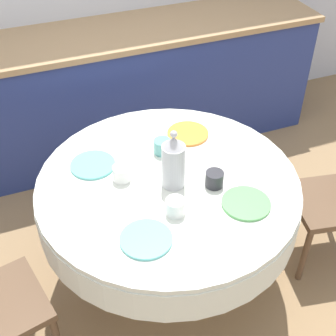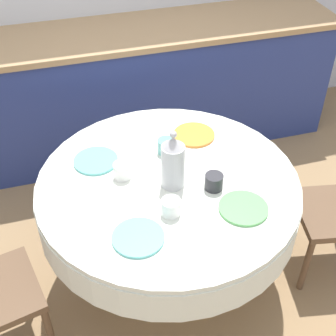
# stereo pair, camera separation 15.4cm
# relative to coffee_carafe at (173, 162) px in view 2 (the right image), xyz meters

# --- Properties ---
(ground_plane) EXTENTS (12.00, 12.00, 0.00)m
(ground_plane) POSITION_rel_coffee_carafe_xyz_m (-0.01, 0.03, -0.87)
(ground_plane) COLOR #8E704C
(kitchen_counter) EXTENTS (3.24, 0.64, 0.95)m
(kitchen_counter) POSITION_rel_coffee_carafe_xyz_m (-0.01, 1.37, -0.40)
(kitchen_counter) COLOR navy
(kitchen_counter) RESTS_ON ground_plane
(dining_table) EXTENTS (1.32, 1.32, 0.73)m
(dining_table) POSITION_rel_coffee_carafe_xyz_m (-0.01, 0.03, -0.26)
(dining_table) COLOR tan
(dining_table) RESTS_ON ground_plane
(plate_near_left) EXTENTS (0.23, 0.23, 0.01)m
(plate_near_left) POSITION_rel_coffee_carafe_xyz_m (-0.25, -0.30, -0.13)
(plate_near_left) COLOR #60BCB7
(plate_near_left) RESTS_ON dining_table
(cup_near_left) EXTENTS (0.09, 0.09, 0.08)m
(cup_near_left) POSITION_rel_coffee_carafe_xyz_m (-0.07, -0.19, -0.10)
(cup_near_left) COLOR white
(cup_near_left) RESTS_ON dining_table
(plate_near_right) EXTENTS (0.23, 0.23, 0.01)m
(plate_near_right) POSITION_rel_coffee_carafe_xyz_m (0.26, -0.26, -0.13)
(plate_near_right) COLOR #5BA85B
(plate_near_right) RESTS_ON dining_table
(cup_near_right) EXTENTS (0.09, 0.09, 0.08)m
(cup_near_right) POSITION_rel_coffee_carafe_xyz_m (0.18, -0.08, -0.10)
(cup_near_right) COLOR #28282D
(cup_near_right) RESTS_ON dining_table
(plate_far_left) EXTENTS (0.23, 0.23, 0.01)m
(plate_far_left) POSITION_rel_coffee_carafe_xyz_m (-0.33, 0.28, -0.13)
(plate_far_left) COLOR #60BCB7
(plate_far_left) RESTS_ON dining_table
(cup_far_left) EXTENTS (0.09, 0.09, 0.08)m
(cup_far_left) POSITION_rel_coffee_carafe_xyz_m (-0.22, 0.12, -0.10)
(cup_far_left) COLOR white
(cup_far_left) RESTS_ON dining_table
(plate_far_right) EXTENTS (0.23, 0.23, 0.01)m
(plate_far_right) POSITION_rel_coffee_carafe_xyz_m (0.23, 0.35, -0.13)
(plate_far_right) COLOR orange
(plate_far_right) RESTS_ON dining_table
(cup_far_right) EXTENTS (0.09, 0.09, 0.08)m
(cup_far_right) POSITION_rel_coffee_carafe_xyz_m (0.04, 0.25, -0.10)
(cup_far_right) COLOR #5BA39E
(cup_far_right) RESTS_ON dining_table
(coffee_carafe) EXTENTS (0.11, 0.11, 0.32)m
(coffee_carafe) POSITION_rel_coffee_carafe_xyz_m (0.00, 0.00, 0.00)
(coffee_carafe) COLOR #B2B2B7
(coffee_carafe) RESTS_ON dining_table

